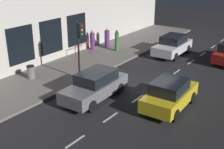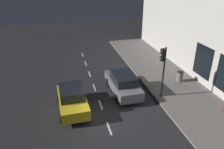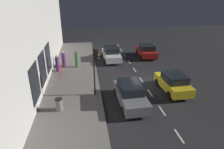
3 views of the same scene
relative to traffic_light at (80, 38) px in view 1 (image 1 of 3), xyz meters
The scene contains 13 objects.
ground_plane 5.38m from the traffic_light, 161.27° to the right, with size 60.00×60.00×0.00m, color #232326.
sidewalk 3.65m from the traffic_light, 37.70° to the right, with size 4.50×32.00×0.15m.
building_facade 4.98m from the traffic_light, 18.30° to the right, with size 0.65×32.00×9.00m.
lane_centre_line 5.74m from the traffic_light, 150.35° to the right, with size 0.12×27.20×0.01m.
traffic_light is the anchor object (origin of this frame).
parked_car_0 6.57m from the traffic_light, behind, with size 1.96×3.89×1.58m.
parked_car_2 9.14m from the traffic_light, 105.18° to the right, with size 1.96×4.27×1.58m.
parked_car_3 3.43m from the traffic_light, 148.35° to the left, with size 1.94×4.40×1.58m.
pedestrian_0 6.86m from the traffic_light, 75.31° to the right, with size 0.43×0.43×1.75m.
pedestrian_1 7.78m from the traffic_light, 66.03° to the right, with size 0.58×0.58×1.67m.
pedestrian_2 6.82m from the traffic_light, 57.01° to the right, with size 0.55×0.55×1.67m.
trash_bin 3.93m from the traffic_light, 35.02° to the left, with size 0.50×0.50×0.87m.
red_railing 5.27m from the traffic_light, 50.54° to the right, with size 0.05×1.87×0.97m.
Camera 1 is at (-7.74, 14.73, 7.48)m, focal length 47.77 mm.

